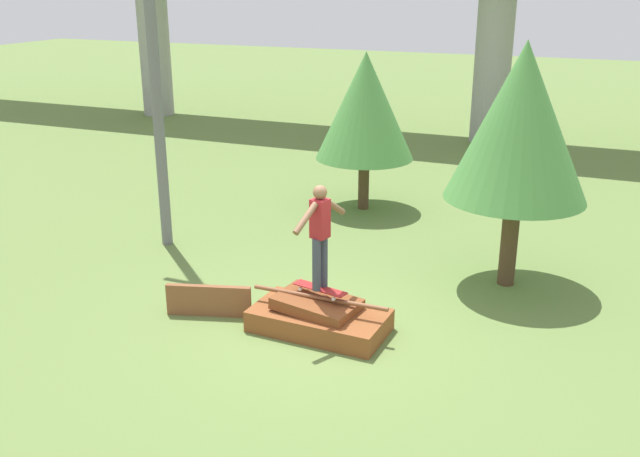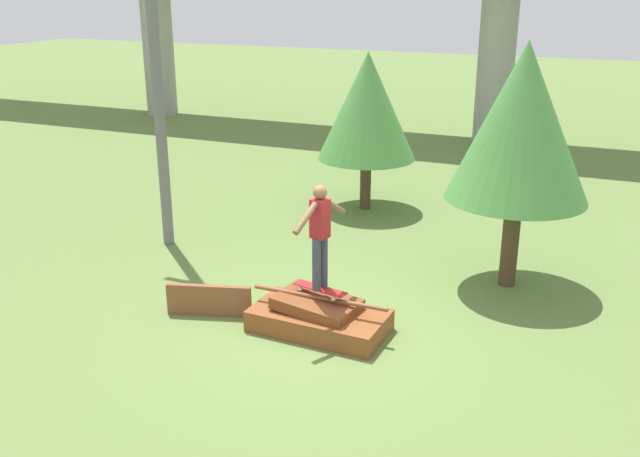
{
  "view_description": "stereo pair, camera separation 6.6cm",
  "coord_description": "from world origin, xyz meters",
  "px_view_note": "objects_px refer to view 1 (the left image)",
  "views": [
    {
      "loc": [
        3.52,
        -8.51,
        4.81
      ],
      "look_at": [
        -0.02,
        0.07,
        1.53
      ],
      "focal_mm": 40.0,
      "sensor_mm": 36.0,
      "label": 1
    },
    {
      "loc": [
        3.58,
        -8.48,
        4.81
      ],
      "look_at": [
        -0.02,
        0.07,
        1.53
      ],
      "focal_mm": 40.0,
      "sensor_mm": 36.0,
      "label": 2
    }
  ],
  "objects_px": {
    "skater": "(320,230)",
    "utility_pole": "(154,67)",
    "skateboard": "(320,289)",
    "tree_behind_right": "(365,106)",
    "tree_behind_left": "(520,123)"
  },
  "relations": [
    {
      "from": "utility_pole",
      "to": "tree_behind_left",
      "type": "distance_m",
      "value": 6.34
    },
    {
      "from": "skateboard",
      "to": "skater",
      "type": "bearing_deg",
      "value": 90.0
    },
    {
      "from": "skateboard",
      "to": "tree_behind_left",
      "type": "relative_size",
      "value": 0.22
    },
    {
      "from": "tree_behind_right",
      "to": "skateboard",
      "type": "bearing_deg",
      "value": -77.05
    },
    {
      "from": "skater",
      "to": "tree_behind_left",
      "type": "relative_size",
      "value": 0.38
    },
    {
      "from": "utility_pole",
      "to": "tree_behind_left",
      "type": "height_order",
      "value": "utility_pole"
    },
    {
      "from": "utility_pole",
      "to": "skater",
      "type": "bearing_deg",
      "value": -27.66
    },
    {
      "from": "skateboard",
      "to": "tree_behind_right",
      "type": "bearing_deg",
      "value": 102.95
    },
    {
      "from": "skater",
      "to": "tree_behind_right",
      "type": "xyz_separation_m",
      "value": [
        -1.3,
        5.64,
        0.74
      ]
    },
    {
      "from": "skater",
      "to": "utility_pole",
      "type": "distance_m",
      "value": 4.91
    },
    {
      "from": "skater",
      "to": "utility_pole",
      "type": "height_order",
      "value": "utility_pole"
    },
    {
      "from": "tree_behind_left",
      "to": "tree_behind_right",
      "type": "bearing_deg",
      "value": 139.88
    },
    {
      "from": "skateboard",
      "to": "tree_behind_left",
      "type": "xyz_separation_m",
      "value": [
        2.25,
        2.65,
        2.08
      ]
    },
    {
      "from": "tree_behind_left",
      "to": "skateboard",
      "type": "bearing_deg",
      "value": -130.27
    },
    {
      "from": "skateboard",
      "to": "skater",
      "type": "height_order",
      "value": "skater"
    }
  ]
}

